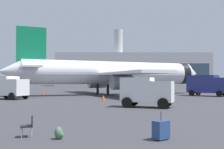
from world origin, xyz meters
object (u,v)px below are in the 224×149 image
object	(u,v)px
fuel_truck	(208,84)
safety_cone_mid	(43,93)
airplane_at_gate	(112,73)
safety_cone_near	(103,98)
safety_cone_far	(198,94)
service_truck	(8,86)
rolling_suitcase	(161,130)
gate_chair	(29,125)
cargo_van	(146,91)
traveller_backpack	(59,133)

from	to	relation	value
fuel_truck	safety_cone_mid	world-z (taller)	fuel_truck
airplane_at_gate	safety_cone_near	size ratio (longest dim) A/B	48.43
safety_cone_far	safety_cone_mid	bearing A→B (deg)	172.39
fuel_truck	safety_cone_far	world-z (taller)	fuel_truck
service_truck	safety_cone_near	bearing A→B (deg)	-14.44
rolling_suitcase	service_truck	bearing A→B (deg)	121.03
fuel_truck	safety_cone_near	xyz separation A→B (m)	(-15.81, -10.50, -1.42)
safety_cone_near	gate_chair	bearing A→B (deg)	-97.08
airplane_at_gate	cargo_van	bearing A→B (deg)	-83.15
safety_cone_mid	traveller_backpack	xyz separation A→B (m)	(9.09, -35.49, -0.16)
airplane_at_gate	traveller_backpack	bearing A→B (deg)	-93.92
safety_cone_mid	safety_cone_far	bearing A→B (deg)	-7.61
safety_cone_far	airplane_at_gate	bearing A→B (deg)	163.23
traveller_backpack	cargo_van	bearing A→B (deg)	68.58
fuel_truck	cargo_van	xyz separation A→B (m)	(-11.86, -18.47, -0.32)
service_truck	safety_cone_mid	distance (m)	11.29
airplane_at_gate	rolling_suitcase	world-z (taller)	airplane_at_gate
fuel_truck	airplane_at_gate	bearing A→B (deg)	163.30
fuel_truck	gate_chair	distance (m)	36.38
traveller_backpack	gate_chair	size ratio (longest dim) A/B	0.56
fuel_truck	safety_cone_mid	bearing A→B (deg)	171.96
cargo_van	safety_cone_mid	world-z (taller)	cargo_van
safety_cone_near	traveller_backpack	size ratio (longest dim) A/B	1.48
fuel_truck	safety_cone_near	world-z (taller)	fuel_truck
airplane_at_gate	fuel_truck	bearing A→B (deg)	-16.70
service_truck	safety_cone_mid	size ratio (longest dim) A/B	6.69
rolling_suitcase	traveller_backpack	size ratio (longest dim) A/B	2.29
rolling_suitcase	gate_chair	bearing A→B (deg)	173.54
fuel_truck	service_truck	bearing A→B (deg)	-165.14
safety_cone_near	rolling_suitcase	world-z (taller)	rolling_suitcase
safety_cone_far	safety_cone_near	bearing A→B (deg)	-143.13
airplane_at_gate	gate_chair	bearing A→B (deg)	-96.06
cargo_van	safety_cone_mid	distance (m)	26.41
airplane_at_gate	fuel_truck	world-z (taller)	airplane_at_gate
safety_cone_near	rolling_suitcase	size ratio (longest dim) A/B	0.64
cargo_van	safety_cone_near	bearing A→B (deg)	116.37
service_truck	rolling_suitcase	world-z (taller)	service_truck
airplane_at_gate	safety_cone_near	xyz separation A→B (m)	(-1.21, -14.88, -3.31)
safety_cone_near	gate_chair	size ratio (longest dim) A/B	0.82
traveller_backpack	safety_cone_near	bearing A→B (deg)	86.59
safety_cone_near	gate_chair	distance (m)	21.02
safety_cone_near	safety_cone_far	world-z (taller)	safety_cone_near
safety_cone_near	traveller_backpack	bearing A→B (deg)	-93.41
traveller_backpack	airplane_at_gate	bearing A→B (deg)	86.08
gate_chair	safety_cone_mid	bearing A→B (deg)	102.50
service_truck	safety_cone_near	xyz separation A→B (m)	(12.05, -3.10, -1.26)
airplane_at_gate	traveller_backpack	world-z (taller)	airplane_at_gate
cargo_van	gate_chair	xyz separation A→B (m)	(-6.54, -12.88, -0.95)
fuel_truck	gate_chair	bearing A→B (deg)	-120.41
cargo_van	safety_cone_near	world-z (taller)	cargo_van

